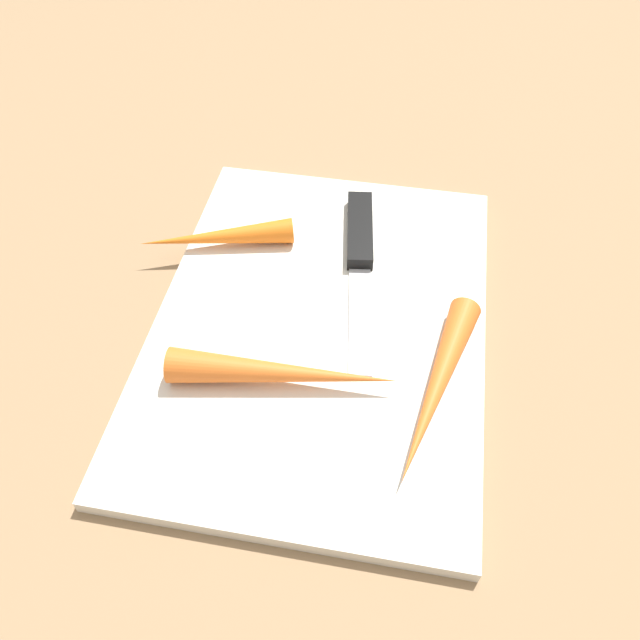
% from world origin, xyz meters
% --- Properties ---
extents(ground_plane, '(1.40, 1.40, 0.00)m').
position_xyz_m(ground_plane, '(0.00, 0.00, 0.00)').
color(ground_plane, '#8C6D4C').
extents(cutting_board, '(0.36, 0.26, 0.01)m').
position_xyz_m(cutting_board, '(0.00, 0.00, 0.01)').
color(cutting_board, silver).
rests_on(cutting_board, ground_plane).
extents(knife, '(0.20, 0.05, 0.01)m').
position_xyz_m(knife, '(0.09, -0.02, 0.02)').
color(knife, '#B7B7BC').
rests_on(knife, cutting_board).
extents(carrot_longest, '(0.04, 0.17, 0.03)m').
position_xyz_m(carrot_longest, '(-0.06, 0.02, 0.03)').
color(carrot_longest, orange).
rests_on(carrot_longest, cutting_board).
extents(carrot_shortest, '(0.06, 0.13, 0.02)m').
position_xyz_m(carrot_shortest, '(0.07, 0.10, 0.02)').
color(carrot_shortest, orange).
rests_on(carrot_shortest, cutting_board).
extents(carrot_medium, '(0.16, 0.06, 0.02)m').
position_xyz_m(carrot_medium, '(-0.06, -0.09, 0.02)').
color(carrot_medium, orange).
rests_on(carrot_medium, cutting_board).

